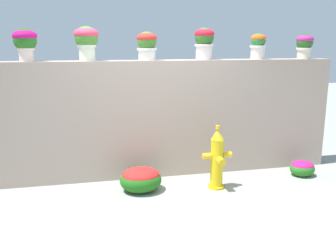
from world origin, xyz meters
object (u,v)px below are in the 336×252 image
Objects in this scene: potted_plant_2 at (86,39)px; potted_plant_4 at (204,41)px; flower_bush_right at (302,168)px; potted_plant_3 at (147,44)px; fire_hydrant at (217,160)px; flower_bush_left at (141,178)px; potted_plant_1 at (25,41)px; potted_plant_5 at (258,44)px; potted_plant_6 at (305,44)px.

potted_plant_2 reaches higher than potted_plant_4.
potted_plant_2 reaches higher than flower_bush_right.
potted_plant_4 reaches higher than potted_plant_3.
fire_hydrant is 1.56× the size of flower_bush_left.
potted_plant_4 reaches higher than potted_plant_1.
potted_plant_4 is 1.77m from fire_hydrant.
potted_plant_4 reaches higher than fire_hydrant.
potted_plant_5 is at bearing -0.64° from potted_plant_4.
potted_plant_4 is 2.41m from flower_bush_right.
potted_plant_5 is at bearing 18.35° from flower_bush_left.
fire_hydrant is at bearing -92.35° from potted_plant_4.
potted_plant_3 is 1.03× the size of potted_plant_5.
flower_bush_right is at bearing -8.68° from potted_plant_1.
potted_plant_6 is 0.67× the size of flower_bush_left.
potted_plant_4 is 0.86m from potted_plant_5.
potted_plant_2 reaches higher than flower_bush_left.
potted_plant_5 is (0.86, -0.01, -0.05)m from potted_plant_4.
potted_plant_2 is (0.80, -0.01, 0.02)m from potted_plant_1.
potted_plant_6 is at bearing 12.57° from flower_bush_left.
potted_plant_3 is 1.06× the size of potted_plant_6.
potted_plant_3 is 0.71× the size of flower_bush_left.
potted_plant_1 reaches higher than flower_bush_left.
potted_plant_1 is at bearing 179.10° from potted_plant_2.
potted_plant_5 is at bearing 40.72° from fire_hydrant.
potted_plant_1 is 2.40m from flower_bush_left.
potted_plant_4 reaches higher than potted_plant_5.
flower_bush_left is 1.52× the size of flower_bush_right.
potted_plant_1 reaches higher than fire_hydrant.
flower_bush_left is (-0.21, -0.63, -1.78)m from potted_plant_3.
potted_plant_4 reaches higher than flower_bush_left.
potted_plant_6 reaches higher than flower_bush_right.
potted_plant_6 is at bearing -0.66° from potted_plant_1.
potted_plant_3 is at bearing 165.77° from flower_bush_right.
potted_plant_2 is at bearing -179.51° from potted_plant_4.
fire_hydrant is 2.36× the size of flower_bush_right.
potted_plant_2 is at bearing -0.90° from potted_plant_1.
potted_plant_3 reaches higher than potted_plant_6.
flower_bush_left is (-1.07, -0.65, -1.82)m from potted_plant_4.
potted_plant_2 is at bearing 134.74° from flower_bush_left.
potted_plant_5 is 1.93m from fire_hydrant.
flower_bush_left is at bearing -148.74° from potted_plant_4.
flower_bush_right is at bearing -23.08° from potted_plant_4.
potted_plant_1 is at bearing 162.56° from fire_hydrant.
potted_plant_3 is 0.87× the size of potted_plant_4.
potted_plant_1 is at bearing -179.96° from potted_plant_4.
potted_plant_6 is at bearing 68.25° from flower_bush_right.
fire_hydrant reaches higher than flower_bush_right.
potted_plant_4 is at bearing 87.65° from fire_hydrant.
potted_plant_5 is at bearing 177.00° from potted_plant_6.
potted_plant_2 is 1.01× the size of potted_plant_4.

